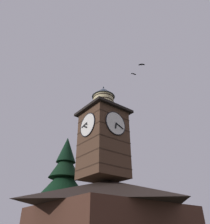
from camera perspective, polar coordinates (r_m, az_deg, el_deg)
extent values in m
pyramid|color=#2D231E|center=(19.62, 1.09, -20.41)|extent=(11.35, 10.67, 2.15)
cube|color=#4C3323|center=(20.40, -0.47, -8.45)|extent=(3.54, 3.54, 6.31)
cube|color=#352318|center=(19.67, -0.50, -14.99)|extent=(3.58, 3.58, 0.10)
cube|color=#352318|center=(20.00, -0.49, -11.71)|extent=(3.58, 3.58, 0.10)
cube|color=#352318|center=(20.39, -0.47, -8.54)|extent=(3.58, 3.58, 0.10)
cube|color=#352318|center=(20.83, -0.46, -5.49)|extent=(3.58, 3.58, 0.10)
cube|color=#352318|center=(21.34, -0.45, -2.58)|extent=(3.58, 3.58, 0.10)
cylinder|color=white|center=(19.71, 2.75, -2.95)|extent=(2.21, 0.10, 2.21)
torus|color=black|center=(19.70, 2.80, -2.93)|extent=(2.31, 0.10, 2.31)
cube|color=black|center=(19.50, 2.87, -3.53)|extent=(0.21, 0.04, 0.56)
cube|color=black|center=(19.82, 3.87, -3.64)|extent=(0.86, 0.04, 0.43)
sphere|color=black|center=(19.64, 2.96, -2.84)|extent=(0.10, 0.10, 0.10)
cylinder|color=white|center=(20.02, -4.53, -3.33)|extent=(0.10, 2.21, 2.21)
torus|color=black|center=(20.01, -4.59, -3.31)|extent=(0.10, 2.31, 2.31)
cube|color=black|center=(20.10, -5.17, -3.84)|extent=(0.04, 0.54, 0.38)
cube|color=black|center=(20.35, -5.46, -3.43)|extent=(0.04, 0.90, 0.27)
sphere|color=black|center=(19.97, -4.80, -3.25)|extent=(0.10, 0.10, 0.10)
cube|color=black|center=(21.78, -0.44, -0.36)|extent=(4.24, 4.24, 0.25)
cylinder|color=#D1BC84|center=(22.29, -0.43, 1.95)|extent=(2.09, 2.09, 1.80)
cylinder|color=#2D2319|center=(21.95, -0.43, 0.44)|extent=(2.15, 2.15, 0.10)
cylinder|color=#2D2319|center=(22.18, -0.43, 1.45)|extent=(2.15, 2.15, 0.10)
cylinder|color=#2D2319|center=(22.41, -0.42, 2.44)|extent=(2.15, 2.15, 0.10)
cylinder|color=#2D2319|center=(22.65, -0.42, 3.42)|extent=(2.15, 2.15, 0.10)
cone|color=#384251|center=(23.09, -0.41, 5.07)|extent=(2.39, 2.39, 1.14)
sphere|color=#384251|center=(23.47, -0.41, 6.42)|extent=(0.16, 0.16, 0.16)
cone|color=black|center=(24.26, -11.50, -25.80)|extent=(7.13, 7.13, 2.23)
cone|color=black|center=(24.42, -11.05, -21.57)|extent=(5.88, 5.88, 2.44)
cone|color=black|center=(24.73, -10.62, -17.20)|extent=(4.64, 4.64, 2.85)
cone|color=black|center=(25.13, -10.25, -13.33)|extent=(3.40, 3.40, 2.91)
cone|color=black|center=(25.65, -9.91, -9.64)|extent=(2.16, 2.16, 2.93)
sphere|color=silver|center=(65.36, -13.45, -18.43)|extent=(1.41, 1.41, 1.41)
ellipsoid|color=black|center=(27.72, 7.44, 9.81)|extent=(0.16, 0.22, 0.11)
cube|color=black|center=(27.79, 7.73, 9.73)|extent=(0.35, 0.22, 0.09)
cube|color=black|center=(27.66, 7.14, 9.90)|extent=(0.35, 0.22, 0.09)
ellipsoid|color=black|center=(26.90, 9.50, 12.11)|extent=(0.30, 0.30, 0.15)
cube|color=black|center=(26.91, 9.88, 12.11)|extent=(0.39, 0.38, 0.12)
cube|color=black|center=(26.88, 9.11, 12.10)|extent=(0.39, 0.38, 0.12)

